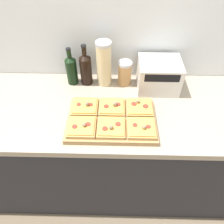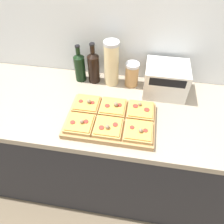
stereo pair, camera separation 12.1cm
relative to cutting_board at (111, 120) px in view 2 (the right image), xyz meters
The scene contains 15 objects.
ground_plane 0.94m from the cutting_board, 90.64° to the right, with size 12.00×12.00×0.00m, color brown.
wall_back 0.58m from the cutting_board, 90.26° to the left, with size 6.00×0.06×2.50m.
kitchen_counter 0.48m from the cutting_board, 91.01° to the left, with size 2.63×0.67×0.90m.
cutting_board is the anchor object (origin of this frame).
pizza_slice_back_left 0.18m from the cutting_board, 153.91° to the left, with size 0.15×0.14×0.05m.
pizza_slice_back_center 0.08m from the cutting_board, 89.64° to the left, with size 0.15×0.14×0.05m.
pizza_slice_back_right 0.18m from the cutting_board, 26.21° to the left, with size 0.15×0.14×0.05m.
pizza_slice_front_left 0.18m from the cutting_board, 153.86° to the right, with size 0.15×0.14×0.05m.
pizza_slice_front_center 0.08m from the cutting_board, 89.98° to the right, with size 0.15×0.14×0.05m.
pizza_slice_front_right 0.18m from the cutting_board, 26.11° to the right, with size 0.15×0.14×0.05m.
olive_oil_bottle 0.45m from the cutting_board, 127.25° to the left, with size 0.07×0.07×0.25m.
wine_bottle 0.40m from the cutting_board, 116.39° to the left, with size 0.08×0.08×0.28m.
grain_jar_tall 0.38m from the cutting_board, 99.34° to the left, with size 0.10×0.10×0.30m.
grain_jar_short 0.37m from the cutting_board, 78.05° to the left, with size 0.09×0.09×0.16m.
toaster_oven 0.43m from the cutting_board, 47.77° to the left, with size 0.28×0.21×0.19m.
Camera 2 is at (0.14, -0.60, 1.82)m, focal length 35.00 mm.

